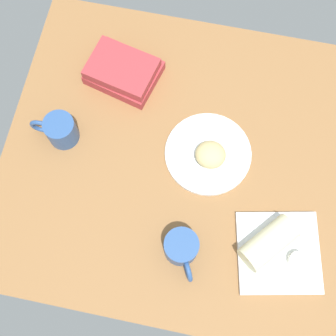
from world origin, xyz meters
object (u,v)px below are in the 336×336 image
at_px(round_plate, 208,154).
at_px(square_plate, 278,253).
at_px(sauce_cup, 297,261).
at_px(second_mug, 60,130).
at_px(book_stack, 123,71).
at_px(coffee_mug, 182,248).
at_px(scone_pastry, 211,155).
at_px(breakfast_wrap, 269,243).

height_order(round_plate, square_plate, square_plate).
relative_size(sauce_cup, second_mug, 0.36).
distance_m(book_stack, coffee_mug, 0.54).
bearing_deg(coffee_mug, round_plate, -94.57).
xyz_separation_m(round_plate, second_mug, (0.41, 0.03, 0.04)).
xyz_separation_m(scone_pastry, second_mug, (0.42, 0.01, 0.00)).
distance_m(scone_pastry, coffee_mug, 0.26).
bearing_deg(square_plate, breakfast_wrap, -17.83).
height_order(round_plate, coffee_mug, coffee_mug).
relative_size(round_plate, scone_pastry, 2.88).
bearing_deg(book_stack, coffee_mug, 119.34).
xyz_separation_m(breakfast_wrap, book_stack, (0.48, -0.41, -0.02)).
distance_m(breakfast_wrap, second_mug, 0.63).
bearing_deg(sauce_cup, coffee_mug, 5.73).
xyz_separation_m(round_plate, coffee_mug, (0.02, 0.28, 0.04)).
xyz_separation_m(scone_pastry, breakfast_wrap, (-0.18, 0.21, 0.01)).
height_order(scone_pastry, sauce_cup, scone_pastry).
xyz_separation_m(round_plate, square_plate, (-0.23, 0.23, 0.00)).
xyz_separation_m(sauce_cup, book_stack, (0.56, -0.44, 0.00)).
distance_m(round_plate, second_mug, 0.41).
distance_m(round_plate, square_plate, 0.32).
relative_size(square_plate, book_stack, 0.94).
xyz_separation_m(square_plate, breakfast_wrap, (0.04, -0.01, 0.04)).
relative_size(round_plate, coffee_mug, 1.89).
bearing_deg(round_plate, sauce_cup, 137.80).
distance_m(sauce_cup, breakfast_wrap, 0.09).
height_order(breakfast_wrap, coffee_mug, breakfast_wrap).
height_order(sauce_cup, breakfast_wrap, breakfast_wrap).
height_order(square_plate, sauce_cup, sauce_cup).
distance_m(scone_pastry, square_plate, 0.31).
height_order(square_plate, coffee_mug, coffee_mug).
bearing_deg(second_mug, square_plate, 162.23).
relative_size(scone_pastry, square_plate, 0.39).
relative_size(scone_pastry, breakfast_wrap, 0.56).
relative_size(book_stack, coffee_mug, 1.78).
relative_size(round_plate, second_mug, 1.82).
relative_size(square_plate, breakfast_wrap, 1.42).
bearing_deg(scone_pastry, round_plate, -63.48).
distance_m(square_plate, book_stack, 0.66).
bearing_deg(scone_pastry, second_mug, 2.04).
height_order(round_plate, scone_pastry, scone_pastry).
distance_m(book_stack, second_mug, 0.25).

